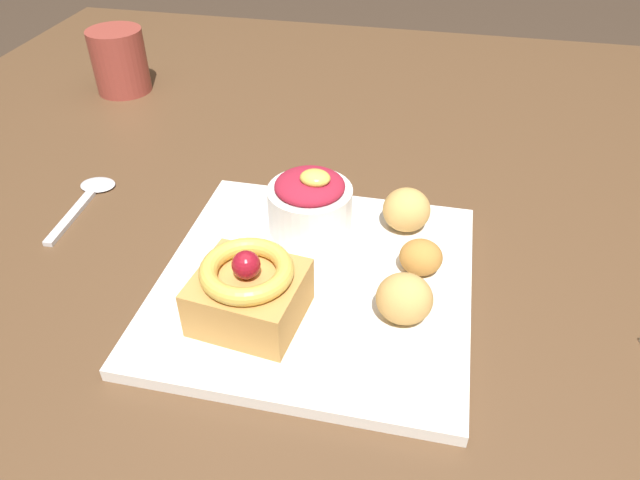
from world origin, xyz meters
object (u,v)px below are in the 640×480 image
front_plate (315,283)px  spoon (87,198)px  cake_slice (249,291)px  coffee_mug (120,61)px  berry_ramekin (310,203)px  fritter_back (406,210)px  fritter_front (421,257)px  fritter_middle (404,299)px

front_plate → spoon: (-0.28, 0.09, -0.00)m
cake_slice → coffee_mug: size_ratio=1.04×
front_plate → berry_ramekin: berry_ramekin is taller
cake_slice → coffee_mug: bearing=127.9°
cake_slice → fritter_back: bearing=53.1°
front_plate → fritter_front: bearing=17.9°
spoon → fritter_front: bearing=-101.8°
berry_ramekin → fritter_middle: size_ratio=1.76×
front_plate → cake_slice: cake_slice is taller
cake_slice → fritter_middle: size_ratio=2.00×
front_plate → fritter_middle: 0.09m
coffee_mug → front_plate: bearing=-44.4°
cake_slice → spoon: bearing=148.5°
berry_ramekin → fritter_middle: 0.15m
coffee_mug → cake_slice: bearing=-52.1°
cake_slice → fritter_back: 0.19m
coffee_mug → fritter_back: bearing=-31.5°
cake_slice → fritter_front: bearing=33.3°
spoon → fritter_back: bearing=-92.0°
berry_ramekin → fritter_back: size_ratio=1.77×
fritter_front → fritter_middle: fritter_middle is taller
front_plate → fritter_middle: bearing=-22.2°
spoon → front_plate: bearing=-110.3°
fritter_back → spoon: bearing=-178.9°
front_plate → coffee_mug: bearing=135.6°
fritter_back → spoon: (-0.35, -0.01, -0.03)m
front_plate → coffee_mug: size_ratio=3.07×
fritter_front → fritter_middle: (-0.01, -0.06, 0.01)m
fritter_middle → coffee_mug: size_ratio=0.52×
berry_ramekin → coffee_mug: (-0.35, 0.29, 0.00)m
front_plate → fritter_front: size_ratio=7.09×
fritter_back → coffee_mug: bearing=148.5°
front_plate → spoon: bearing=162.8°
front_plate → spoon: 0.29m
fritter_middle → spoon: (-0.36, 0.12, -0.03)m
berry_ramekin → fritter_front: 0.12m
spoon → berry_ramekin: bearing=-96.3°
front_plate → coffee_mug: (-0.37, 0.36, 0.04)m
fritter_middle → fritter_front: bearing=81.7°
fritter_back → cake_slice: bearing=-126.9°
fritter_front → coffee_mug: 0.57m
berry_ramekin → fritter_back: bearing=13.1°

